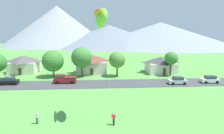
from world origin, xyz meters
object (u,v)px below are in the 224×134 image
object	(u,v)px
parked_car_white_mid_west	(210,79)
tree_near_right	(53,61)
pickup_truck_maroon_west_side	(65,79)
kite_flyer_with_kite	(101,18)
tree_left_of_center	(82,57)
parked_car_silver_west_end	(177,81)
tree_near_left	(171,58)
tree_center	(117,60)
house_right_center	(25,64)
watcher_person	(37,118)
house_left_center	(161,64)
parked_car_black_mid_east	(9,81)
house_leftmost	(92,64)

from	to	relation	value
parked_car_white_mid_west	tree_near_right	bearing A→B (deg)	167.56
pickup_truck_maroon_west_side	kite_flyer_with_kite	xyz separation A→B (m)	(8.61, -19.14, 12.39)
tree_left_of_center	parked_car_silver_west_end	bearing A→B (deg)	-21.13
tree_near_left	tree_near_right	bearing A→B (deg)	178.37
tree_near_right	tree_left_of_center	bearing A→B (deg)	-1.58
tree_center	tree_near_right	size ratio (longest dim) A/B	0.95
tree_center	parked_car_white_mid_west	size ratio (longest dim) A/B	1.63
house_right_center	watcher_person	size ratio (longest dim) A/B	4.91
tree_near_left	kite_flyer_with_kite	distance (m)	32.35
tree_center	kite_flyer_with_kite	size ratio (longest dim) A/B	0.46
house_right_center	parked_car_silver_west_end	world-z (taller)	house_right_center
house_right_center	house_left_center	bearing A→B (deg)	-4.29
parked_car_black_mid_east	tree_near_left	bearing A→B (deg)	8.43
tree_near_right	pickup_truck_maroon_west_side	bearing A→B (deg)	-57.52
parked_car_white_mid_west	watcher_person	size ratio (longest dim) A/B	2.51
house_leftmost	tree_center	xyz separation A→B (m)	(7.00, -4.84, 1.78)
house_left_center	parked_car_white_mid_west	distance (m)	14.55
watcher_person	tree_center	bearing A→B (deg)	63.21
parked_car_white_mid_west	parked_car_black_mid_east	size ratio (longest dim) A/B	0.99
tree_near_left	tree_center	world-z (taller)	tree_center
house_right_center	kite_flyer_with_kite	size ratio (longest dim) A/B	0.56
house_right_center	tree_near_left	xyz separation A→B (m)	(41.82, -7.55, 2.24)
tree_center	parked_car_black_mid_east	world-z (taller)	tree_center
tree_near_right	pickup_truck_maroon_west_side	xyz separation A→B (m)	(4.11, -6.45, -3.27)
house_left_center	house_right_center	size ratio (longest dim) A/B	1.04
tree_near_left	tree_near_right	size ratio (longest dim) A/B	0.94
house_left_center	parked_car_black_mid_east	distance (m)	40.34
pickup_truck_maroon_west_side	parked_car_silver_west_end	bearing A→B (deg)	-5.53
kite_flyer_with_kite	tree_center	bearing A→B (deg)	80.11
house_left_center	parked_car_black_mid_east	world-z (taller)	house_left_center
tree_near_left	tree_center	size ratio (longest dim) A/B	0.99
tree_near_left	house_right_center	bearing A→B (deg)	169.76
tree_near_right	watcher_person	distance (m)	26.54
house_leftmost	parked_car_black_mid_east	xyz separation A→B (m)	(-18.53, -11.14, -1.96)
watcher_person	parked_car_white_mid_west	bearing A→B (deg)	27.11
house_left_center	parked_car_black_mid_east	size ratio (longest dim) A/B	2.02
parked_car_black_mid_east	kite_flyer_with_kite	bearing A→B (deg)	-41.50
house_left_center	parked_car_silver_west_end	distance (m)	12.71
house_leftmost	house_right_center	bearing A→B (deg)	173.27
parked_car_silver_west_end	parked_car_white_mid_west	distance (m)	8.11
house_leftmost	tree_near_right	size ratio (longest dim) A/B	1.28
tree_left_of_center	parked_car_white_mid_west	world-z (taller)	tree_left_of_center
house_right_center	parked_car_black_mid_east	bearing A→B (deg)	-83.38
house_right_center	tree_left_of_center	world-z (taller)	tree_left_of_center
kite_flyer_with_kite	tree_near_right	bearing A→B (deg)	116.43
pickup_truck_maroon_west_side	parked_car_black_mid_east	bearing A→B (deg)	-178.11
tree_near_left	parked_car_black_mid_east	size ratio (longest dim) A/B	1.59
pickup_truck_maroon_west_side	watcher_person	world-z (taller)	pickup_truck_maroon_west_side
house_leftmost	tree_near_right	bearing A→B (deg)	-157.03
tree_center	watcher_person	distance (m)	28.70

